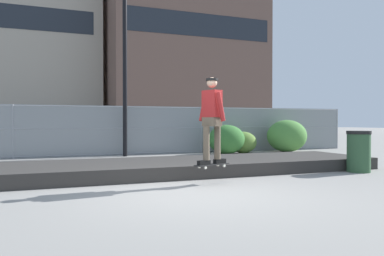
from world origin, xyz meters
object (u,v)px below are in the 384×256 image
(skater, at_px, (212,115))
(shrub_right, at_px, (287,136))
(skateboard, at_px, (212,165))
(shrub_center, at_px, (243,142))
(street_lamp, at_px, (125,39))
(trash_bin, at_px, (359,151))
(shrub_left, at_px, (227,139))

(skater, height_order, shrub_right, skater)
(skateboard, height_order, shrub_center, shrub_center)
(shrub_center, xyz_separation_m, shrub_right, (1.98, -0.12, 0.24))
(street_lamp, xyz_separation_m, trash_bin, (4.61, -6.39, -3.74))
(skater, relative_size, shrub_center, 1.56)
(trash_bin, bearing_deg, skater, -174.58)
(trash_bin, bearing_deg, street_lamp, 125.80)
(shrub_left, relative_size, shrub_center, 1.32)
(skateboard, bearing_deg, trash_bin, 5.42)
(shrub_left, bearing_deg, skater, -118.68)
(skateboard, xyz_separation_m, street_lamp, (-0.41, 6.79, 3.86))
(shrub_center, bearing_deg, trash_bin, -90.49)
(shrub_left, height_order, shrub_right, shrub_right)
(shrub_left, distance_m, shrub_center, 0.81)
(shrub_center, height_order, shrub_right, shrub_right)
(street_lamp, xyz_separation_m, shrub_left, (3.86, -0.46, -3.69))
(skater, relative_size, street_lamp, 0.25)
(shrub_right, bearing_deg, skater, -134.63)
(shrub_right, bearing_deg, shrub_center, 176.65)
(skateboard, height_order, street_lamp, street_lamp)
(skateboard, relative_size, street_lamp, 0.12)
(shrub_center, relative_size, shrub_right, 0.65)
(skateboard, bearing_deg, shrub_left, 61.32)
(shrub_right, relative_size, trash_bin, 1.67)
(shrub_left, height_order, shrub_center, shrub_left)
(skater, bearing_deg, shrub_right, 45.37)
(shrub_right, bearing_deg, shrub_left, 179.90)
(street_lamp, relative_size, trash_bin, 6.66)
(skater, bearing_deg, shrub_left, 61.32)
(shrub_center, distance_m, trash_bin, 6.03)
(skateboard, relative_size, shrub_left, 0.56)
(street_lamp, distance_m, shrub_right, 7.57)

